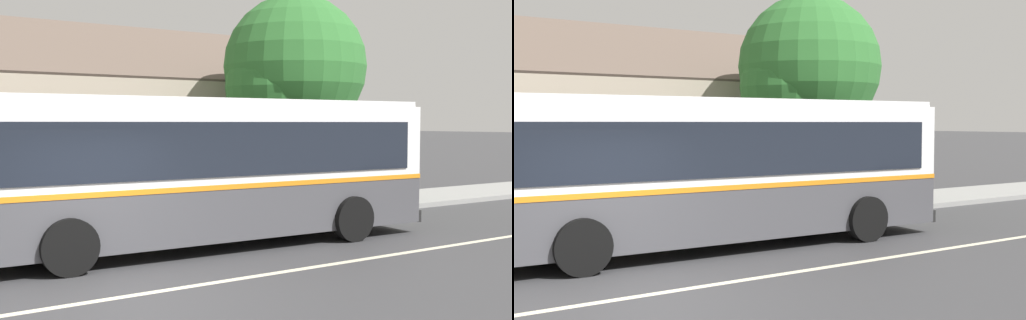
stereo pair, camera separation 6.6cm
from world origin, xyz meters
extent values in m
plane|color=#38383A|center=(0.00, 0.00, 0.00)|extent=(300.00, 300.00, 0.00)
cube|color=gray|center=(0.00, 6.00, 0.07)|extent=(60.00, 3.00, 0.15)
cube|color=beige|center=(0.00, 0.00, 0.00)|extent=(60.00, 0.16, 0.01)
cube|color=black|center=(8.74, 9.06, 2.17)|extent=(1.10, 0.06, 1.30)
cube|color=#4C3323|center=(3.39, 9.06, 1.05)|extent=(1.00, 0.06, 2.10)
cube|color=#47474C|center=(2.67, 2.90, 0.80)|extent=(10.70, 2.86, 1.04)
cube|color=orange|center=(2.67, 2.90, 1.37)|extent=(10.72, 2.88, 0.10)
cube|color=white|center=(2.67, 2.90, 2.20)|extent=(10.70, 2.86, 1.56)
cube|color=white|center=(2.67, 2.90, 3.04)|extent=(10.48, 2.73, 0.12)
cube|color=black|center=(2.71, 4.16, 2.10)|extent=(9.76, 0.36, 1.06)
cube|color=black|center=(2.63, 1.64, 2.10)|extent=(9.76, 0.36, 1.06)
cube|color=black|center=(8.00, 2.72, 2.10)|extent=(0.12, 2.20, 1.06)
cube|color=black|center=(8.00, 2.72, 2.84)|extent=(0.10, 1.75, 0.24)
cube|color=black|center=(8.02, 2.72, 0.40)|extent=(0.17, 2.50, 0.28)
cube|color=#197233|center=(1.39, 4.21, 0.80)|extent=(2.97, 0.13, 0.73)
cube|color=black|center=(6.85, 4.03, 1.45)|extent=(0.90, 0.06, 2.35)
cylinder|color=black|center=(6.00, 4.04, 0.50)|extent=(1.01, 0.31, 1.00)
cylinder|color=black|center=(5.92, 1.54, 0.50)|extent=(1.01, 0.31, 1.00)
cylinder|color=black|center=(-0.20, 4.25, 0.50)|extent=(1.01, 0.31, 1.00)
cylinder|color=black|center=(-0.29, 1.75, 0.50)|extent=(1.01, 0.31, 1.00)
cylinder|color=#4C3828|center=(8.18, 6.74, 1.45)|extent=(0.38, 0.38, 2.90)
sphere|color=#2D6B2D|center=(8.18, 6.74, 4.31)|extent=(4.34, 4.34, 4.34)
sphere|color=#2D6B2D|center=(7.49, 6.70, 3.66)|extent=(3.09, 3.09, 3.09)
cylinder|color=gray|center=(8.91, 5.00, 1.35)|extent=(0.07, 0.07, 2.40)
cube|color=#1959A5|center=(8.91, 4.98, 2.30)|extent=(0.36, 0.03, 0.48)
camera|label=1|loc=(-3.54, -9.02, 2.62)|focal=45.00mm
camera|label=2|loc=(-3.48, -9.05, 2.62)|focal=45.00mm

